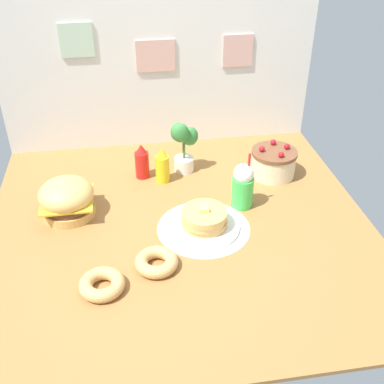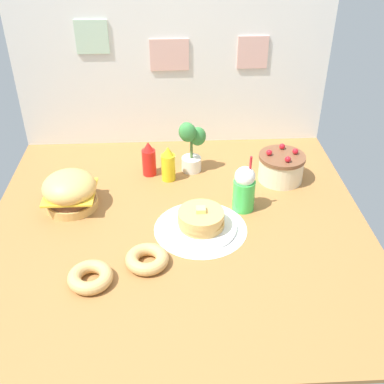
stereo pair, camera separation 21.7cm
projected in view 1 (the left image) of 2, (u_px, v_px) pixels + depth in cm
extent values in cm
cube|color=#9E6B38|center=(181.00, 227.00, 246.07)|extent=(198.13, 191.28, 2.00)
cube|color=silver|center=(159.00, 63.00, 293.35)|extent=(198.13, 3.00, 109.77)
cube|color=#B2D1B2|center=(76.00, 40.00, 276.10)|extent=(19.74, 1.20, 20.06)
cube|color=#D8A599|center=(156.00, 56.00, 288.53)|extent=(24.09, 1.20, 19.52)
cube|color=#D8A599|center=(238.00, 51.00, 294.90)|extent=(19.01, 1.20, 20.07)
cylinder|color=white|center=(204.00, 228.00, 243.19)|extent=(47.93, 47.93, 0.40)
cylinder|color=#DBA859|center=(69.00, 210.00, 252.56)|extent=(28.32, 28.32, 4.90)
cylinder|color=#59331E|center=(68.00, 203.00, 250.14)|extent=(26.06, 26.06, 3.81)
cube|color=yellow|center=(67.00, 199.00, 248.78)|extent=(26.91, 26.91, 1.09)
ellipsoid|color=#E5B260|center=(66.00, 194.00, 246.90)|extent=(28.89, 28.89, 16.34)
cylinder|color=white|center=(204.00, 226.00, 242.63)|extent=(37.04, 37.04, 1.63)
cylinder|color=#E0AD5B|center=(205.00, 222.00, 241.79)|extent=(23.42, 23.42, 3.05)
cylinder|color=#E0AD5B|center=(203.00, 219.00, 239.26)|extent=(22.66, 22.66, 3.05)
cylinder|color=#E0AD5B|center=(204.00, 214.00, 237.58)|extent=(23.55, 23.55, 3.05)
cube|color=#F7E072|center=(204.00, 209.00, 236.50)|extent=(4.79, 4.79, 2.18)
cylinder|color=beige|center=(273.00, 164.00, 283.58)|extent=(26.15, 26.15, 14.16)
cylinder|color=brown|center=(275.00, 153.00, 279.06)|extent=(27.19, 27.19, 2.18)
sphere|color=red|center=(287.00, 146.00, 279.57)|extent=(3.49, 3.49, 3.49)
sphere|color=red|center=(273.00, 142.00, 284.02)|extent=(3.49, 3.49, 3.49)
sphere|color=red|center=(262.00, 149.00, 276.96)|extent=(3.49, 3.49, 3.49)
sphere|color=red|center=(281.00, 155.00, 271.27)|extent=(3.49, 3.49, 3.49)
cylinder|color=red|center=(142.00, 165.00, 281.15)|extent=(8.28, 8.28, 16.34)
cone|color=red|center=(141.00, 149.00, 275.11)|extent=(6.62, 6.62, 5.45)
cylinder|color=yellow|center=(163.00, 169.00, 277.27)|extent=(8.28, 8.28, 16.34)
cone|color=yellow|center=(162.00, 152.00, 271.24)|extent=(6.62, 6.62, 5.45)
cylinder|color=green|center=(242.00, 192.00, 255.68)|extent=(11.98, 11.98, 17.43)
sphere|color=white|center=(244.00, 174.00, 249.20)|extent=(10.89, 10.89, 10.89)
cylinder|color=red|center=(248.00, 167.00, 247.55)|extent=(1.31, 2.73, 17.48)
torus|color=tan|center=(102.00, 284.00, 205.42)|extent=(20.26, 20.26, 6.10)
torus|color=brown|center=(102.00, 284.00, 205.18)|extent=(19.35, 19.35, 5.19)
torus|color=tan|center=(156.00, 262.00, 217.37)|extent=(20.26, 20.26, 6.10)
torus|color=#F2E5C6|center=(156.00, 261.00, 217.12)|extent=(19.35, 19.35, 5.19)
cylinder|color=white|center=(184.00, 164.00, 289.34)|extent=(11.98, 11.98, 8.72)
cylinder|color=#4C7238|center=(184.00, 147.00, 282.71)|extent=(1.74, 1.74, 15.25)
ellipsoid|color=#38843D|center=(190.00, 136.00, 279.93)|extent=(9.80, 6.54, 11.98)
ellipsoid|color=#38843D|center=(179.00, 132.00, 279.79)|extent=(9.80, 6.54, 11.98)
ellipsoid|color=#38843D|center=(181.00, 133.00, 273.85)|extent=(9.80, 6.54, 11.98)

